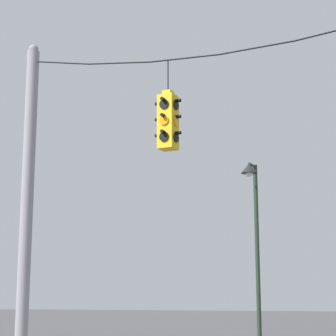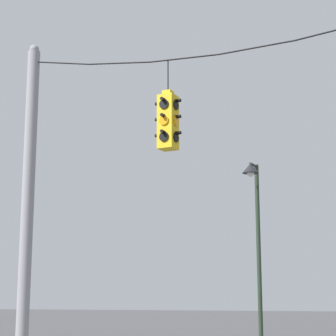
% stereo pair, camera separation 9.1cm
% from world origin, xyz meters
% --- Properties ---
extents(utility_pole_left, '(0.28, 0.28, 7.44)m').
position_xyz_m(utility_pole_left, '(-5.46, -0.08, 3.71)').
color(utility_pole_left, gray).
rests_on(utility_pole_left, ground_plane).
extents(span_wire, '(10.93, 0.03, 0.69)m').
position_xyz_m(span_wire, '(0.00, -0.08, 6.59)').
color(span_wire, black).
extents(traffic_light_near_right_pole, '(0.58, 0.58, 1.90)m').
position_xyz_m(traffic_light_near_right_pole, '(-1.92, -0.08, 5.12)').
color(traffic_light_near_right_pole, yellow).
extents(street_lamp, '(0.46, 0.79, 5.31)m').
position_xyz_m(street_lamp, '(-2.09, 5.49, 3.81)').
color(street_lamp, '#233323').
rests_on(street_lamp, ground_plane).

